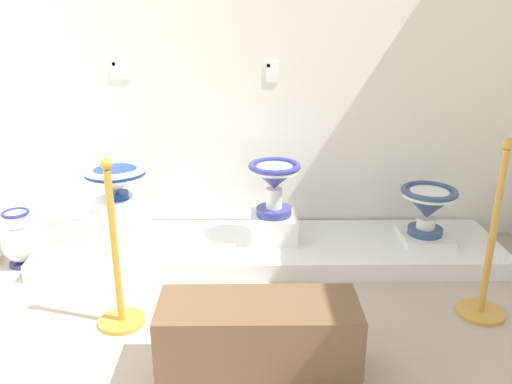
{
  "coord_description": "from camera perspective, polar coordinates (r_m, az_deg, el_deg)",
  "views": [
    {
      "loc": [
        1.78,
        -1.2,
        1.69
      ],
      "look_at": [
        1.82,
        2.17,
        0.49
      ],
      "focal_mm": 36.64,
      "sensor_mm": 36.0,
      "label": 1
    }
  ],
  "objects": [
    {
      "name": "wall_back",
      "position": [
        3.81,
        1.52,
        18.32
      ],
      "size": [
        4.04,
        0.06,
        3.22
      ],
      "primitive_type": "cube",
      "color": "white",
      "rests_on": "ground_plane"
    },
    {
      "name": "plinth_block_slender_white",
      "position": [
        3.76,
        -14.6,
        -3.46
      ],
      "size": [
        0.36,
        0.37,
        0.27
      ],
      "primitive_type": "cube",
      "color": "white",
      "rests_on": "display_platform"
    },
    {
      "name": "info_placard_second",
      "position": [
        3.79,
        1.79,
        12.98
      ],
      "size": [
        0.09,
        0.01,
        0.15
      ],
      "color": "white"
    },
    {
      "name": "stanchion_post_near_right",
      "position": [
        3.25,
        23.92,
        -7.61
      ],
      "size": [
        0.27,
        0.27,
        1.05
      ],
      "color": "gold",
      "rests_on": "ground_plane"
    },
    {
      "name": "plinth_block_squat_floral",
      "position": [
        3.71,
        1.95,
        -3.84
      ],
      "size": [
        0.32,
        0.31,
        0.18
      ],
      "primitive_type": "cube",
      "color": "white",
      "rests_on": "display_platform"
    },
    {
      "name": "display_platform",
      "position": [
        3.75,
        1.55,
        -6.2
      ],
      "size": [
        3.22,
        0.76,
        0.12
      ],
      "primitive_type": "cube",
      "color": "white",
      "rests_on": "ground_plane"
    },
    {
      "name": "info_placard_first",
      "position": [
        3.9,
        -14.61,
        12.81
      ],
      "size": [
        0.14,
        0.01,
        0.13
      ],
      "color": "white"
    },
    {
      "name": "museum_bench",
      "position": [
        2.57,
        0.28,
        -15.85
      ],
      "size": [
        0.94,
        0.36,
        0.4
      ],
      "primitive_type": "cube",
      "color": "brown",
      "rests_on": "ground_plane"
    },
    {
      "name": "antique_toilet_squat_floral",
      "position": [
        3.59,
        2.01,
        1.4
      ],
      "size": [
        0.36,
        0.36,
        0.38
      ],
      "color": "#363A91",
      "rests_on": "plinth_block_squat_floral"
    },
    {
      "name": "antique_toilet_slender_white",
      "position": [
        3.65,
        -15.03,
        1.2
      ],
      "size": [
        0.42,
        0.42,
        0.29
      ],
      "color": "white",
      "rests_on": "plinth_block_slender_white"
    },
    {
      "name": "decorative_vase_corner",
      "position": [
        3.93,
        -24.38,
        -4.89
      ],
      "size": [
        0.24,
        0.24,
        0.4
      ],
      "color": "navy",
      "rests_on": "ground_plane"
    },
    {
      "name": "antique_toilet_broad_patterned",
      "position": [
        3.81,
        18.27,
        -1.23
      ],
      "size": [
        0.39,
        0.39,
        0.34
      ],
      "color": "#354E7B",
      "rests_on": "plinth_block_broad_patterned"
    },
    {
      "name": "stanchion_post_near_left",
      "position": [
        3.0,
        -14.86,
        -9.15
      ],
      "size": [
        0.26,
        0.26,
        0.97
      ],
      "color": "gold",
      "rests_on": "ground_plane"
    },
    {
      "name": "plinth_block_broad_patterned",
      "position": [
        3.9,
        17.88,
        -4.7
      ],
      "size": [
        0.33,
        0.36,
        0.05
      ],
      "primitive_type": "cube",
      "color": "white",
      "rests_on": "display_platform"
    }
  ]
}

